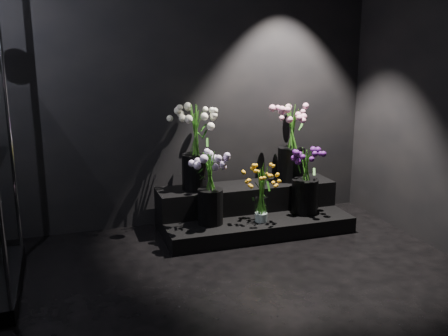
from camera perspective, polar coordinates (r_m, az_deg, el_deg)
name	(u,v)px	position (r m, az deg, el deg)	size (l,w,h in m)	color
floor	(243,329)	(3.20, 2.21, -17.89)	(4.00, 4.00, 0.00)	black
wall_back	(168,77)	(4.65, -6.42, 10.27)	(4.00, 4.00, 0.00)	black
display_riser	(250,210)	(4.76, 3.03, -4.83)	(1.73, 0.77, 0.38)	black
bouquet_orange_bells	(262,193)	(4.43, 4.31, -2.86)	(0.32, 0.32, 0.51)	white
bouquet_lilac	(210,182)	(4.34, -1.59, -1.66)	(0.39, 0.39, 0.64)	black
bouquet_purple	(305,178)	(4.70, 9.28, -1.13)	(0.39, 0.39, 0.63)	black
bouquet_cream_roses	(196,142)	(4.56, -3.28, 3.03)	(0.44, 0.44, 0.78)	black
bouquet_pink_roses	(292,140)	(4.90, 7.74, 3.24)	(0.34, 0.34, 0.75)	black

